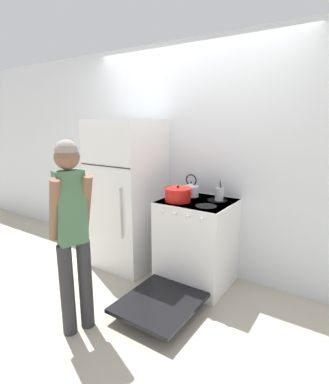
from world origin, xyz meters
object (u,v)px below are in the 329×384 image
(utensil_jar, at_px, (219,194))
(refrigerator, at_px, (128,194))
(dutch_oven_pot, at_px, (178,194))
(tea_kettle, at_px, (191,189))
(person, at_px, (72,228))
(stove_range, at_px, (195,244))

(utensil_jar, bearing_deg, refrigerator, -171.20)
(dutch_oven_pot, bearing_deg, refrigerator, 172.84)
(tea_kettle, xyz_separation_m, utensil_jar, (0.32, 0.01, -0.01))
(utensil_jar, relative_size, person, 0.16)
(refrigerator, distance_m, stove_range, 1.00)
(person, bearing_deg, refrigerator, 41.35)
(refrigerator, height_order, person, refrigerator)
(tea_kettle, relative_size, person, 0.15)
(refrigerator, relative_size, utensil_jar, 6.79)
(stove_range, distance_m, dutch_oven_pot, 0.56)
(refrigerator, distance_m, utensil_jar, 1.10)
(dutch_oven_pot, xyz_separation_m, tea_kettle, (0.01, 0.26, 0.01))
(utensil_jar, height_order, person, person)
(refrigerator, bearing_deg, tea_kettle, 12.03)
(stove_range, bearing_deg, tea_kettle, 131.46)
(tea_kettle, relative_size, utensil_jar, 0.95)
(tea_kettle, height_order, person, person)
(refrigerator, distance_m, tea_kettle, 0.79)
(utensil_jar, bearing_deg, person, -114.97)
(refrigerator, bearing_deg, person, -69.02)
(stove_range, xyz_separation_m, utensil_jar, (0.18, 0.17, 0.53))
(stove_range, bearing_deg, dutch_oven_pot, -150.61)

